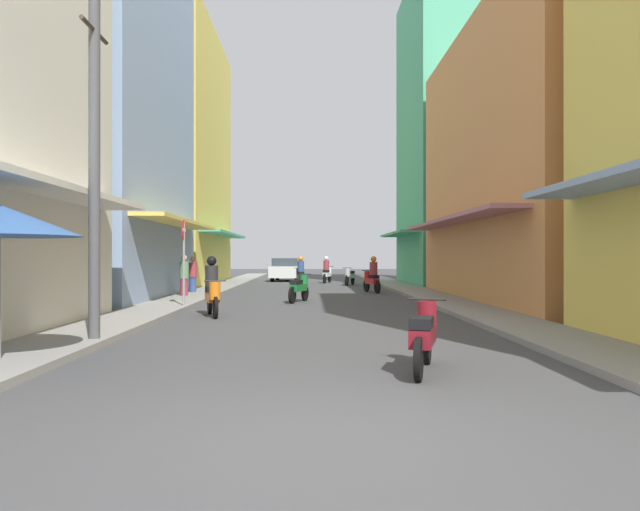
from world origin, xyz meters
TOP-DOWN VIEW (x-y plane):
  - ground_plane at (0.00, 18.46)m, footprint 98.83×98.83m
  - sidewalk_left at (-4.48, 18.46)m, footprint 1.66×52.92m
  - sidewalk_right at (4.48, 18.46)m, footprint 1.66×52.92m
  - building_left_mid at (-8.31, 16.65)m, footprint 7.05×10.13m
  - building_left_far at (-8.31, 28.16)m, footprint 7.05×11.96m
  - building_right_mid at (8.31, 15.39)m, footprint 7.05×13.77m
  - building_right_far at (8.31, 27.21)m, footprint 7.05×8.59m
  - motorbike_silver at (2.09, 27.01)m, footprint 0.76×1.74m
  - motorbike_black at (-0.57, 25.70)m, footprint 0.57×1.80m
  - motorbike_orange at (-2.64, 10.56)m, footprint 0.70×1.76m
  - motorbike_maroon at (1.47, 3.13)m, footprint 0.70×1.76m
  - motorbike_white at (0.95, 29.71)m, footprint 0.69×1.76m
  - motorbike_green at (-0.44, 15.28)m, footprint 0.77×1.73m
  - motorbike_red at (2.61, 20.43)m, footprint 0.69×1.76m
  - parked_car at (-1.55, 32.65)m, footprint 2.07×4.22m
  - pedestrian_foreground at (-4.83, 19.08)m, footprint 0.34×0.34m
  - pedestrian_far at (-4.72, 16.92)m, footprint 0.34×0.34m
  - utility_pole at (-3.90, 5.60)m, footprint 0.20×1.20m
  - street_sign_no_entry at (-3.80, 12.55)m, footprint 0.07×0.60m

SIDE VIEW (x-z plane):
  - ground_plane at x=0.00m, z-range 0.00..0.00m
  - sidewalk_left at x=-4.48m, z-range 0.00..0.12m
  - sidewalk_right at x=4.48m, z-range 0.00..0.12m
  - motorbike_silver at x=2.09m, z-range 0.02..0.99m
  - motorbike_maroon at x=1.47m, z-range 0.02..0.99m
  - motorbike_green at x=-0.44m, z-range 0.02..0.99m
  - motorbike_black at x=-0.57m, z-range -0.09..1.49m
  - motorbike_orange at x=-2.64m, z-range -0.09..1.49m
  - motorbike_white at x=0.95m, z-range -0.09..1.49m
  - motorbike_red at x=2.61m, z-range -0.09..1.49m
  - parked_car at x=-1.55m, z-range 0.01..1.46m
  - pedestrian_foreground at x=-4.83m, z-range 0.00..1.57m
  - pedestrian_far at x=-4.72m, z-range 0.00..1.63m
  - street_sign_no_entry at x=-3.80m, z-range 0.39..3.04m
  - utility_pole at x=-3.90m, z-range 0.08..6.25m
  - building_right_mid at x=8.31m, z-range 0.00..9.64m
  - building_left_far at x=-8.31m, z-range -0.01..14.12m
  - building_left_mid at x=-8.31m, z-range -0.01..15.36m
  - building_right_far at x=8.31m, z-range -0.01..16.56m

